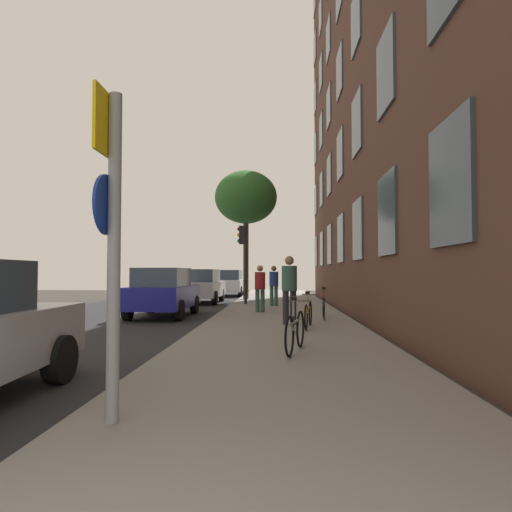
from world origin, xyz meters
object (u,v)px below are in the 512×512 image
object	(u,v)px
sign_post	(112,226)
car_3	(229,283)
bicycle_0	(295,330)
pedestrian_1	(260,285)
tree_near	(246,198)
car_1	(163,292)
car_2	(202,286)
traffic_light	(243,249)
bicycle_1	(308,314)
pedestrian_2	(274,283)
pedestrian_0	(289,285)
bicycle_2	(324,306)

from	to	relation	value
sign_post	car_3	world-z (taller)	sign_post
bicycle_0	pedestrian_1	distance (m)	7.78
tree_near	car_1	xyz separation A→B (m)	(-2.21, -7.90, -4.45)
pedestrian_1	car_2	size ratio (longest dim) A/B	0.39
traffic_light	car_1	size ratio (longest dim) A/B	0.87
traffic_light	bicycle_1	xyz separation A→B (m)	(2.23, -8.29, -2.01)
sign_post	pedestrian_2	bearing A→B (deg)	84.37
sign_post	pedestrian_1	world-z (taller)	sign_post
tree_near	pedestrian_1	distance (m)	8.44
car_3	sign_post	bearing A→B (deg)	-86.48
bicycle_0	pedestrian_2	size ratio (longest dim) A/B	1.00
car_2	car_3	distance (m)	6.56
pedestrian_2	pedestrian_0	bearing A→B (deg)	-85.97
bicycle_1	car_2	distance (m)	11.15
bicycle_1	car_1	size ratio (longest dim) A/B	0.43
pedestrian_1	tree_near	bearing A→B (deg)	97.81
sign_post	bicycle_2	distance (m)	9.89
sign_post	car_1	size ratio (longest dim) A/B	0.77
car_1	pedestrian_2	bearing A→B (deg)	44.09
traffic_light	bicycle_2	size ratio (longest dim) A/B	2.15
bicycle_2	car_3	distance (m)	15.13
sign_post	pedestrian_0	bearing A→B (deg)	76.58
pedestrian_2	car_2	distance (m)	4.61
pedestrian_1	pedestrian_2	world-z (taller)	pedestrian_2
traffic_light	car_2	bearing A→B (deg)	137.26
pedestrian_2	car_3	bearing A→B (deg)	106.70
sign_post	traffic_light	world-z (taller)	traffic_light
tree_near	car_1	size ratio (longest dim) A/B	1.66
pedestrian_0	pedestrian_2	distance (m)	6.47
pedestrian_2	pedestrian_1	bearing A→B (deg)	-99.13
sign_post	pedestrian_1	bearing A→B (deg)	85.25
sign_post	bicycle_2	bearing A→B (deg)	72.66
sign_post	bicycle_1	bearing A→B (deg)	71.86
bicycle_2	pedestrian_1	world-z (taller)	pedestrian_1
traffic_light	pedestrian_1	distance (m)	4.28
pedestrian_1	bicycle_0	bearing A→B (deg)	-83.37
bicycle_1	pedestrian_1	world-z (taller)	pedestrian_1
car_2	car_3	xyz separation A→B (m)	(0.60, 6.53, 0.00)
bicycle_1	pedestrian_0	distance (m)	1.12
pedestrian_2	bicycle_2	bearing A→B (deg)	-72.89
bicycle_1	pedestrian_2	distance (m)	7.30
pedestrian_0	car_3	size ratio (longest dim) A/B	0.42
car_1	car_2	bearing A→B (deg)	88.37
bicycle_2	pedestrian_0	distance (m)	1.99
bicycle_1	pedestrian_0	xyz separation A→B (m)	(-0.44, 0.77, 0.68)
pedestrian_0	pedestrian_1	xyz separation A→B (m)	(-0.91, 3.59, -0.11)
car_1	tree_near	bearing A→B (deg)	74.40
pedestrian_2	bicycle_1	bearing A→B (deg)	-82.95
pedestrian_0	traffic_light	bearing A→B (deg)	103.42
bicycle_1	pedestrian_1	xyz separation A→B (m)	(-1.35, 4.36, 0.57)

